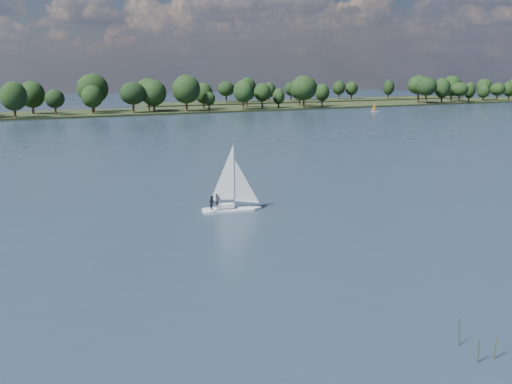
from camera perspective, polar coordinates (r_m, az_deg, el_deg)
ground at (r=132.72m, az=-11.81°, el=4.47°), size 700.00×700.00×0.00m
far_shore at (r=241.58m, az=-19.82°, el=7.22°), size 660.00×40.00×1.50m
far_shore_back at (r=348.53m, az=5.93°, el=9.04°), size 220.00×30.00×1.40m
sailboat at (r=68.36m, az=-2.76°, el=0.03°), size 6.80×3.16×8.64m
dinghy_orange at (r=253.63m, az=11.81°, el=8.12°), size 3.35×1.91×5.05m
treeline at (r=237.75m, az=-19.54°, el=9.14°), size 562.07×73.62×17.91m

